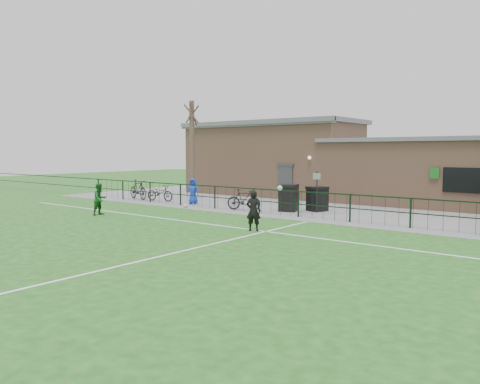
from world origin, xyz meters
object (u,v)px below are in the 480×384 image
Objects in this scene: bare_tree at (192,151)px; wheelie_bin_right at (317,200)px; ball_ground at (186,206)px; bicycle_b at (138,189)px; spectator_child at (193,191)px; wheelie_bin_left at (289,199)px; bicycle_c at (160,193)px; sign_post at (317,192)px; bicycle_d at (244,200)px; outfield_player at (100,199)px.

bare_tree is 8.99m from wheelie_bin_right.
wheelie_bin_right reaches higher than ball_ground.
bicycle_b is 4.49m from spectator_child.
bicycle_b is at bearing -151.20° from wheelie_bin_right.
bare_tree is at bearing 153.39° from wheelie_bin_left.
wheelie_bin_right is at bearing 26.98° from ball_ground.
bare_tree reaches higher than bicycle_c.
sign_post reaches higher than ball_ground.
spectator_child is at bearing -97.10° from bicycle_c.
wheelie_bin_left reaches higher than wheelie_bin_right.
wheelie_bin_right is at bearing -88.55° from bicycle_c.
bare_tree reaches higher than ball_ground.
wheelie_bin_left is 0.61× the size of bicycle_b.
ball_ground is (2.60, -3.22, -2.89)m from bare_tree.
spectator_child reaches higher than wheelie_bin_left.
ball_ground is at bearing -175.10° from wheelie_bin_left.
bicycle_d is 1.19× the size of outfield_player.
wheelie_bin_left is at bearing -17.99° from spectator_child.
outfield_player is (-7.38, -7.41, 0.16)m from wheelie_bin_right.
wheelie_bin_left is at bearing 23.66° from ball_ground.
outfield_player reaches higher than ball_ground.
outfield_player is at bearing -138.07° from sign_post.
wheelie_bin_right is at bearing -50.85° from outfield_player.
bicycle_c is 1.06× the size of bicycle_d.
bicycle_c is at bearing -173.73° from sign_post.
bare_tree reaches higher than sign_post.
bare_tree reaches higher than wheelie_bin_left.
bicycle_c is 3.88m from ball_ground.
wheelie_bin_right is 3.66m from bicycle_d.
outfield_player reaches higher than bicycle_c.
wheelie_bin_left is 0.83× the size of outfield_player.
wheelie_bin_right reaches higher than bicycle_c.
sign_post is 9.97m from bicycle_c.
outfield_player is (1.28, -7.54, -2.26)m from bare_tree.
bicycle_b is 1.37× the size of outfield_player.
bicycle_c is (-9.90, -1.09, -0.51)m from sign_post.
bicycle_d is 3.21m from ball_ground.
wheelie_bin_left is at bearing -7.85° from bare_tree.
wheelie_bin_left is at bearing -164.73° from sign_post.
bicycle_b is at bearing 85.99° from bicycle_c.
sign_post reaches higher than wheelie_bin_left.
bicycle_c is at bearing -150.33° from wheelie_bin_right.
bicycle_b is 1.84m from bicycle_c.
outfield_player is (-4.30, -5.44, 0.19)m from bicycle_d.
bicycle_b is (-11.46, -1.76, 0.05)m from wheelie_bin_right.
outfield_player is 6.45× the size of ball_ground.
wheelie_bin_left is 10.40m from bicycle_b.
wheelie_bin_left is at bearing -50.00° from outfield_player.
outfield_player is at bearing -152.81° from wheelie_bin_left.
bicycle_b is at bearing 29.89° from outfield_player.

